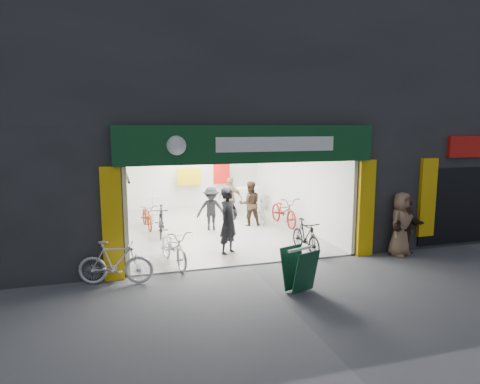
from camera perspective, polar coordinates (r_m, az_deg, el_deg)
name	(u,v)px	position (r m, az deg, el deg)	size (l,w,h in m)	color
ground	(249,266)	(10.92, 1.23, -9.79)	(60.00, 60.00, 0.00)	#56565B
building	(231,102)	(15.41, -1.20, 11.93)	(17.00, 10.27, 8.00)	#232326
bike_left_front	(174,247)	(10.96, -8.81, -7.22)	(0.63, 1.81, 0.95)	#ABAAAF
bike_left_midfront	(161,221)	(13.76, -10.47, -3.88)	(0.46, 1.64, 0.98)	black
bike_left_midback	(147,216)	(14.91, -12.27, -3.17)	(0.58, 1.65, 0.87)	maroon
bike_left_back	(154,207)	(16.30, -11.45, -1.96)	(0.45, 1.60, 0.96)	silver
bike_right_front	(306,236)	(11.97, 8.75, -5.88)	(0.44, 1.56, 0.94)	black
bike_right_mid	(284,211)	(15.09, 5.87, -2.53)	(0.69, 1.99, 1.05)	maroon
bike_right_back	(259,208)	(15.45, 2.52, -2.12)	(0.52, 1.83, 1.10)	#B0B0B5
parked_bike	(116,263)	(9.95, -16.26, -9.02)	(0.47, 1.66, 1.00)	silver
customer_a	(229,221)	(11.60, -1.52, -3.92)	(0.68, 0.44, 1.85)	black
customer_b	(250,204)	(14.87, 1.33, -1.60)	(0.77, 0.60, 1.58)	#372519
customer_c	(211,209)	(14.19, -3.86, -2.31)	(0.96, 0.55, 1.49)	black
customer_d	(230,198)	(16.03, -1.28, -0.85)	(0.92, 0.38, 1.57)	#8D7352
pedestrian_near	(401,224)	(12.34, 20.67, -4.00)	(0.85, 0.55, 1.73)	#7F604A
pedestrian_far	(404,227)	(12.43, 21.05, -4.41)	(1.42, 0.45, 1.53)	#342018
sandwich_board	(299,268)	(9.24, 7.91, -10.07)	(0.76, 0.77, 0.92)	#0E3A23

